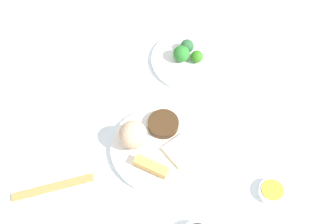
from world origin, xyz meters
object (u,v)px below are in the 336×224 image
(main_plate, at_px, (158,148))
(broccoli_plate, at_px, (188,60))
(chopsticks_pair, at_px, (53,187))
(sauce_ramekin_hot_mustard, at_px, (272,192))

(main_plate, relative_size, broccoli_plate, 1.12)
(broccoli_plate, xyz_separation_m, chopsticks_pair, (-0.05, 0.54, -0.00))
(chopsticks_pair, bearing_deg, main_plate, -111.17)
(sauce_ramekin_hot_mustard, bearing_deg, chopsticks_pair, 44.80)
(broccoli_plate, xyz_separation_m, sauce_ramekin_hot_mustard, (-0.44, 0.15, 0.00))
(main_plate, relative_size, chopsticks_pair, 1.20)
(sauce_ramekin_hot_mustard, relative_size, chopsticks_pair, 0.32)
(broccoli_plate, relative_size, sauce_ramekin_hot_mustard, 3.34)
(sauce_ramekin_hot_mustard, height_order, chopsticks_pair, sauce_ramekin_hot_mustard)
(sauce_ramekin_hot_mustard, bearing_deg, main_plate, 23.04)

